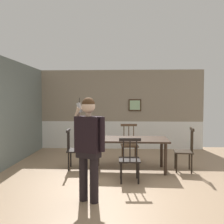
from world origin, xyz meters
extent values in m
plane|color=#9E7F60|center=(0.00, 0.00, 0.00)|extent=(7.37, 7.37, 0.00)
cube|color=gray|center=(0.00, 3.35, 1.79)|extent=(5.48, 0.12, 1.72)
cube|color=white|center=(0.00, 3.36, 0.46)|extent=(5.48, 0.14, 0.93)
cube|color=white|center=(0.00, 3.33, 0.93)|extent=(5.48, 0.05, 0.06)
cube|color=#382314|center=(0.48, 3.28, 1.47)|extent=(0.42, 0.03, 0.40)
cube|color=#A5CC9A|center=(0.48, 3.26, 1.47)|extent=(0.34, 0.01, 0.32)
cube|color=#38281E|center=(0.24, 0.84, 0.72)|extent=(1.79, 0.89, 0.04)
cylinder|color=#38281E|center=(-0.56, 0.54, 0.35)|extent=(0.07, 0.07, 0.70)
cylinder|color=#38281E|center=(1.01, 0.50, 0.35)|extent=(0.07, 0.07, 0.70)
cylinder|color=#38281E|center=(-0.54, 1.18, 0.35)|extent=(0.07, 0.07, 0.70)
cylinder|color=#38281E|center=(1.03, 1.14, 0.35)|extent=(0.07, 0.07, 0.70)
cube|color=black|center=(-1.00, 0.88, 0.45)|extent=(0.49, 0.49, 0.03)
cube|color=black|center=(-1.20, 0.86, 0.92)|extent=(0.08, 0.46, 0.06)
cylinder|color=black|center=(-1.22, 0.99, 0.70)|extent=(0.02, 0.02, 0.49)
cylinder|color=black|center=(-1.20, 0.86, 0.70)|extent=(0.02, 0.02, 0.49)
cylinder|color=black|center=(-1.19, 0.72, 0.70)|extent=(0.02, 0.02, 0.49)
cylinder|color=black|center=(-0.83, 1.07, 0.22)|extent=(0.04, 0.04, 0.43)
cylinder|color=black|center=(-0.80, 0.71, 0.22)|extent=(0.04, 0.04, 0.43)
cylinder|color=black|center=(-1.19, 1.04, 0.22)|extent=(0.04, 0.04, 0.43)
cylinder|color=black|center=(-1.16, 0.68, 0.22)|extent=(0.04, 0.04, 0.43)
cube|color=#513823|center=(0.26, 1.61, 0.43)|extent=(0.47, 0.47, 0.03)
cube|color=#513823|center=(0.24, 1.81, 0.95)|extent=(0.44, 0.07, 0.06)
cylinder|color=#513823|center=(0.38, 1.82, 0.71)|extent=(0.02, 0.02, 0.54)
cylinder|color=#513823|center=(0.24, 1.81, 0.71)|extent=(0.02, 0.02, 0.54)
cylinder|color=#513823|center=(0.11, 1.80, 0.71)|extent=(0.02, 0.02, 0.54)
cylinder|color=#513823|center=(0.45, 1.45, 0.21)|extent=(0.04, 0.04, 0.41)
cylinder|color=#513823|center=(0.09, 1.42, 0.21)|extent=(0.04, 0.04, 0.41)
cylinder|color=#513823|center=(0.42, 1.80, 0.21)|extent=(0.04, 0.04, 0.41)
cylinder|color=#513823|center=(0.07, 1.78, 0.21)|extent=(0.04, 0.04, 0.41)
cube|color=#2D2319|center=(1.47, 0.81, 0.45)|extent=(0.46, 0.46, 0.03)
cube|color=#2D2319|center=(1.65, 0.78, 0.97)|extent=(0.09, 0.41, 0.06)
cylinder|color=#2D2319|center=(1.64, 0.66, 0.74)|extent=(0.02, 0.02, 0.54)
cylinder|color=#2D2319|center=(1.65, 0.78, 0.74)|extent=(0.02, 0.02, 0.54)
cylinder|color=#2D2319|center=(1.67, 0.91, 0.74)|extent=(0.02, 0.02, 0.54)
cylinder|color=#2D2319|center=(1.29, 0.67, 0.22)|extent=(0.04, 0.04, 0.44)
cylinder|color=#2D2319|center=(1.33, 0.99, 0.22)|extent=(0.04, 0.04, 0.44)
cylinder|color=#2D2319|center=(1.61, 0.62, 0.22)|extent=(0.04, 0.04, 0.44)
cylinder|color=#2D2319|center=(1.65, 0.95, 0.22)|extent=(0.04, 0.04, 0.44)
cube|color=black|center=(0.21, 0.07, 0.43)|extent=(0.43, 0.43, 0.03)
cube|color=black|center=(0.22, -0.12, 0.87)|extent=(0.42, 0.05, 0.06)
cylinder|color=black|center=(0.09, -0.12, 0.68)|extent=(0.02, 0.02, 0.46)
cylinder|color=black|center=(0.22, -0.12, 0.68)|extent=(0.02, 0.02, 0.46)
cylinder|color=black|center=(0.35, -0.12, 0.68)|extent=(0.02, 0.02, 0.46)
cylinder|color=black|center=(0.04, 0.23, 0.21)|extent=(0.04, 0.04, 0.42)
cylinder|color=black|center=(0.38, 0.24, 0.21)|extent=(0.04, 0.04, 0.42)
cylinder|color=black|center=(0.05, -0.10, 0.21)|extent=(0.04, 0.04, 0.42)
cylinder|color=black|center=(0.39, -0.09, 0.21)|extent=(0.04, 0.04, 0.42)
cylinder|color=black|center=(-0.37, -0.96, 0.40)|extent=(0.14, 0.14, 0.80)
cylinder|color=black|center=(-0.56, -0.88, 0.40)|extent=(0.14, 0.14, 0.80)
cube|color=black|center=(-0.46, -0.92, 0.77)|extent=(0.41, 0.33, 0.12)
cube|color=black|center=(-0.46, -0.92, 1.09)|extent=(0.46, 0.36, 0.57)
cylinder|color=black|center=(-0.24, -1.02, 1.10)|extent=(0.09, 0.09, 0.54)
cylinder|color=beige|center=(-0.64, -0.86, 1.43)|extent=(0.16, 0.17, 0.19)
cylinder|color=beige|center=(-0.46, -0.92, 1.40)|extent=(0.09, 0.09, 0.05)
sphere|color=beige|center=(-0.46, -0.92, 1.53)|extent=(0.22, 0.22, 0.22)
sphere|color=#472D19|center=(-0.46, -0.92, 1.57)|extent=(0.21, 0.21, 0.21)
cube|color=#B7B7BC|center=(-0.61, -0.89, 1.51)|extent=(0.10, 0.07, 0.17)
cylinder|color=black|center=(-0.61, -0.89, 1.63)|extent=(0.01, 0.01, 0.08)
camera|label=1|loc=(0.08, -4.65, 1.62)|focal=38.03mm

